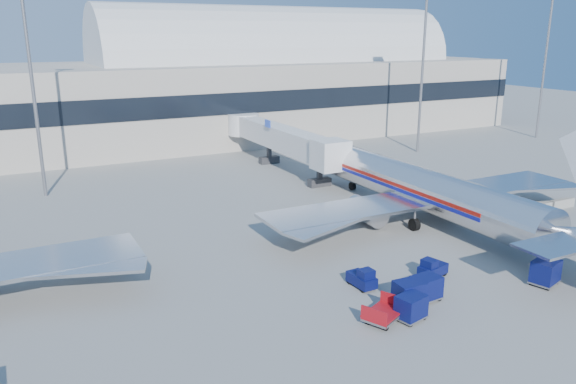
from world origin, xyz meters
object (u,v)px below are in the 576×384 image
jetbridge_near (276,137)px  tug_left (362,278)px  barrier_near (515,213)px  barrier_far (562,203)px  airliner_main (432,192)px  barrier_mid (539,208)px  mast_east (424,46)px  cart_solo_near (545,272)px  cart_open_red (383,314)px  cart_train_b (409,293)px  tug_right (524,233)px  cart_train_a (426,288)px  cart_train_c (411,307)px  mast_far_east (547,45)px  tug_lead (432,268)px  cart_solo_far (553,239)px  mast_west (28,52)px

jetbridge_near → tug_left: size_ratio=12.34×
jetbridge_near → tug_left: (-10.73, -34.61, -3.28)m
barrier_near → barrier_far: same height
airliner_main → barrier_near: bearing=-17.4°
barrier_mid → mast_east: bearing=72.7°
cart_solo_near → cart_open_red: size_ratio=0.78×
mast_east → barrier_far: 31.92m
barrier_near → cart_train_b: bearing=-154.9°
jetbridge_near → barrier_near: (10.40, -28.81, -3.48)m
tug_right → cart_open_red: (-18.45, -5.58, -0.23)m
barrier_far → cart_open_red: size_ratio=1.02×
jetbridge_near → cart_train_a: bearing=-102.2°
mast_east → cart_train_c: bearing=-130.5°
barrier_mid → tug_right: bearing=-148.4°
mast_east → barrier_far: mast_east is taller
jetbridge_near → mast_far_east: (47.40, -0.81, 10.86)m
barrier_near → cart_solo_near: size_ratio=1.30×
tug_lead → cart_solo_near: cart_solo_near is taller
barrier_mid → cart_solo_far: 10.23m
barrier_near → cart_train_a: size_ratio=1.55×
mast_east → cart_train_a: bearing=-129.4°
tug_left → jetbridge_near: bearing=-19.7°
cart_open_red → mast_far_east: bearing=7.8°
mast_west → tug_right: size_ratio=9.02×
cart_train_c → cart_solo_near: size_ratio=0.88×
cart_train_b → cart_solo_far: 16.31m
cart_train_c → airliner_main: bearing=32.5°
tug_left → barrier_near: bearing=-77.1°
barrier_mid → cart_train_c: (-24.44, -10.82, 0.39)m
mast_west → barrier_near: (38.00, -28.00, -14.34)m
jetbridge_near → tug_lead: size_ratio=11.46×
barrier_far → cart_train_b: bearing=-160.6°
tug_right → tug_left: bearing=-132.6°
jetbridge_near → mast_east: 24.91m
tug_left → tug_lead: bearing=-101.9°
mast_far_east → cart_open_red: 72.36m
cart_solo_far → tug_right: bearing=88.7°
barrier_mid → cart_solo_near: bearing=-139.7°
barrier_mid → cart_train_c: cart_train_c is taller
jetbridge_near → barrier_far: bearing=-59.5°
jetbridge_near → cart_solo_near: 40.08m
mast_west → cart_train_c: (16.86, -38.82, -13.95)m
tug_lead → cart_train_c: (-5.29, -4.14, 0.18)m
barrier_far → tug_right: bearing=-156.8°
cart_solo_near → cart_solo_far: size_ratio=1.03×
barrier_near → cart_open_red: (-22.73, -10.26, 0.02)m
tug_lead → airliner_main: bearing=35.9°
mast_east → cart_train_b: size_ratio=11.41×
jetbridge_near → cart_train_c: jetbridge_near is taller
cart_solo_near → cart_open_red: cart_solo_near is taller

